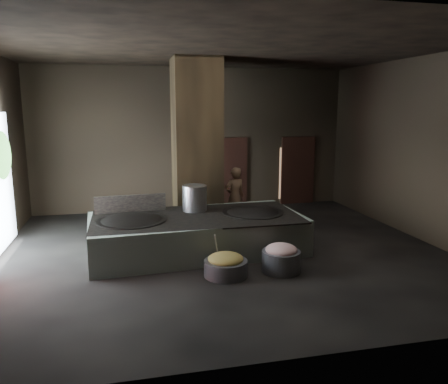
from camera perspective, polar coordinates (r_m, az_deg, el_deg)
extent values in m
cube|color=black|center=(10.20, -0.01, -7.97)|extent=(10.00, 9.00, 0.10)
cube|color=black|center=(9.72, -0.01, 18.60)|extent=(10.00, 9.00, 0.10)
cube|color=black|center=(14.15, -4.13, 6.87)|extent=(10.00, 0.10, 4.50)
cube|color=black|center=(5.40, 10.78, -0.07)|extent=(10.00, 0.10, 4.50)
cube|color=black|center=(11.88, 24.59, 5.11)|extent=(0.10, 9.00, 4.50)
cube|color=black|center=(11.49, -3.59, 5.92)|extent=(1.20, 1.20, 4.50)
cube|color=beige|center=(10.07, -3.59, -5.46)|extent=(4.89, 2.57, 0.83)
cube|color=black|center=(9.97, -3.62, -3.25)|extent=(4.65, 2.23, 0.03)
ellipsoid|color=black|center=(9.82, -11.97, -4.09)|extent=(1.50, 1.50, 0.41)
cylinder|color=black|center=(9.80, -11.99, -3.69)|extent=(1.53, 1.53, 0.05)
ellipsoid|color=black|center=(10.32, 3.76, -3.12)|extent=(1.40, 1.40, 0.39)
cylinder|color=black|center=(10.31, 3.77, -2.74)|extent=(1.43, 1.43, 0.05)
cylinder|color=#B7BBBF|center=(10.43, -3.86, -0.83)|extent=(0.58, 0.58, 0.62)
cube|color=black|center=(10.53, -12.11, -1.50)|extent=(1.66, 0.17, 0.41)
imported|color=#896446|center=(12.16, 1.42, -0.59)|extent=(0.68, 0.53, 1.64)
cylinder|color=slate|center=(8.71, 0.22, -9.90)|extent=(0.86, 0.86, 0.32)
ellipsoid|color=#839749|center=(8.65, 0.22, -8.71)|extent=(0.70, 0.70, 0.22)
cylinder|color=#B7BBBF|center=(8.69, -0.97, -7.22)|extent=(0.17, 0.32, 0.61)
cylinder|color=slate|center=(9.00, 7.46, -8.93)|extent=(0.84, 0.84, 0.43)
ellipsoid|color=#D57F80|center=(8.92, 7.50, -7.49)|extent=(0.64, 0.64, 0.25)
cube|color=black|center=(14.41, 0.72, 2.38)|extent=(1.18, 0.08, 2.38)
cube|color=#8C6647|center=(14.42, -0.02, 2.18)|extent=(0.85, 0.04, 2.01)
cube|color=black|center=(15.15, 9.59, 2.65)|extent=(1.18, 0.08, 2.38)
cube|color=#8C6647|center=(15.09, 8.57, 2.45)|extent=(0.74, 0.04, 1.76)
ellipsoid|color=#194714|center=(11.09, -26.99, 4.30)|extent=(0.28, 1.10, 1.10)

